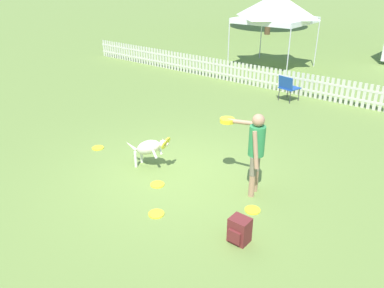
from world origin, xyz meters
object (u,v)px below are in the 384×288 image
frisbee_midfield (98,148)px  backpack_on_grass (239,230)px  frisbee_far_scatter (157,184)px  canopy_tent_secondary (276,8)px  leaping_dog (149,148)px  folding_chair_center (288,86)px  frisbee_near_handler (252,210)px  frisbee_near_dog (156,214)px  handler_person (254,145)px

frisbee_midfield → backpack_on_grass: (4.27, -0.72, 0.19)m
frisbee_far_scatter → canopy_tent_secondary: 10.62m
leaping_dog → backpack_on_grass: bearing=60.4°
frisbee_far_scatter → folding_chair_center: bearing=93.5°
frisbee_near_handler → frisbee_near_dog: bearing=-137.1°
frisbee_midfield → folding_chair_center: size_ratio=0.33×
leaping_dog → folding_chair_center: folding_chair_center is taller
frisbee_near_dog → frisbee_far_scatter: same height
handler_person → canopy_tent_secondary: size_ratio=0.52×
backpack_on_grass → canopy_tent_secondary: (-4.99, 10.35, 2.18)m
frisbee_midfield → folding_chair_center: 6.18m
frisbee_midfield → frisbee_near_dog: bearing=-19.6°
frisbee_near_dog → backpack_on_grass: 1.48m
frisbee_near_dog → frisbee_midfield: (-2.83, 1.01, 0.00)m
frisbee_near_handler → canopy_tent_secondary: size_ratio=0.09×
handler_person → folding_chair_center: 5.65m
frisbee_near_handler → backpack_on_grass: bearing=-73.3°
frisbee_near_handler → folding_chair_center: (-2.21, 5.79, 0.47)m
frisbee_midfield → folding_chair_center: (1.81, 5.89, 0.47)m
handler_person → frisbee_near_handler: (0.33, -0.49, -0.95)m
frisbee_near_dog → frisbee_far_scatter: size_ratio=1.00×
leaping_dog → backpack_on_grass: 2.82m
frisbee_midfield → frisbee_far_scatter: (2.19, -0.31, 0.00)m
frisbee_midfield → folding_chair_center: bearing=72.9°
folding_chair_center → handler_person: bearing=121.3°
folding_chair_center → canopy_tent_secondary: bearing=-44.1°
handler_person → backpack_on_grass: 1.62m
frisbee_midfield → canopy_tent_secondary: bearing=94.3°
frisbee_near_dog → folding_chair_center: 6.99m
frisbee_near_dog → canopy_tent_secondary: bearing=108.5°
folding_chair_center → canopy_tent_secondary: size_ratio=0.27×
frisbee_near_dog → folding_chair_center: (-1.02, 6.90, 0.47)m
backpack_on_grass → frisbee_midfield: bearing=170.4°
backpack_on_grass → frisbee_near_dog: bearing=-168.7°
frisbee_near_dog → frisbee_midfield: 3.01m
folding_chair_center → canopy_tent_secondary: canopy_tent_secondary is taller
leaping_dog → handler_person: bearing=90.4°
frisbee_midfield → folding_chair_center: folding_chair_center is taller
frisbee_near_handler → frisbee_midfield: (-4.03, -0.10, 0.00)m
frisbee_near_handler → canopy_tent_secondary: 10.90m
frisbee_far_scatter → folding_chair_center: (-0.38, 6.20, 0.47)m
frisbee_far_scatter → canopy_tent_secondary: size_ratio=0.09×
frisbee_near_handler → canopy_tent_secondary: canopy_tent_secondary is taller
backpack_on_grass → folding_chair_center: (-2.46, 6.61, 0.28)m
frisbee_near_dog → frisbee_near_handler: bearing=42.9°
frisbee_near_dog → frisbee_midfield: size_ratio=1.00×
frisbee_near_handler → frisbee_near_dog: (-1.19, -1.11, 0.00)m
frisbee_midfield → leaping_dog: bearing=3.7°
leaping_dog → frisbee_midfield: leaping_dog is taller
folding_chair_center → frisbee_far_scatter: bearing=105.3°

